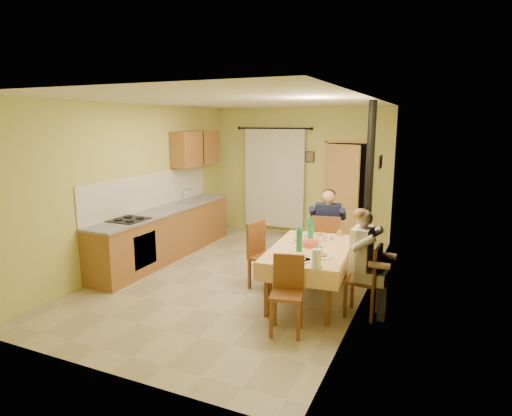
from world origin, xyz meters
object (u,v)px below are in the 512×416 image
at_px(chair_far, 326,257).
at_px(chair_left, 266,269).
at_px(stove_flue, 367,219).
at_px(dining_table, 310,273).
at_px(chair_near, 287,310).
at_px(chair_right, 363,294).
at_px(man_far, 328,222).
at_px(man_right, 364,251).

distance_m(chair_far, chair_left, 1.17).
bearing_deg(stove_flue, chair_far, 170.53).
relative_size(dining_table, stove_flue, 0.66).
height_order(dining_table, stove_flue, stove_flue).
distance_m(chair_near, chair_right, 1.12).
bearing_deg(chair_left, stove_flue, 134.17).
bearing_deg(chair_far, chair_left, -134.57).
xyz_separation_m(chair_left, man_far, (0.68, 0.96, 0.59)).
bearing_deg(chair_far, chair_right, -66.48).
bearing_deg(stove_flue, chair_left, -147.77).
xyz_separation_m(dining_table, man_far, (-0.05, 1.11, 0.50)).
xyz_separation_m(chair_near, stove_flue, (0.56, 2.06, 0.74)).
distance_m(dining_table, man_right, 0.96).
distance_m(chair_left, man_far, 1.32).
relative_size(chair_far, man_far, 0.73).
height_order(chair_far, stove_flue, stove_flue).
xyz_separation_m(chair_far, man_far, (-0.00, 0.02, 0.59)).
height_order(chair_near, chair_left, chair_left).
distance_m(dining_table, man_far, 1.22).
xyz_separation_m(chair_left, stove_flue, (1.33, 0.84, 0.73)).
distance_m(chair_near, man_right, 1.26).
height_order(chair_far, chair_right, chair_far).
bearing_deg(chair_far, man_right, -66.88).
distance_m(chair_left, man_right, 1.67).
distance_m(chair_far, man_far, 0.59).
distance_m(chair_near, chair_left, 1.45).
bearing_deg(dining_table, man_far, 88.12).
distance_m(dining_table, chair_left, 0.75).
height_order(chair_right, man_right, man_right).
xyz_separation_m(chair_far, chair_near, (0.09, -2.17, -0.00)).
relative_size(man_far, man_right, 1.00).
bearing_deg(chair_near, chair_right, -144.68).
xyz_separation_m(dining_table, chair_far, (-0.05, 1.09, -0.09)).
height_order(chair_far, man_far, man_far).
xyz_separation_m(dining_table, chair_left, (-0.73, 0.15, -0.09)).
distance_m(chair_right, man_right, 0.59).
bearing_deg(stove_flue, dining_table, -121.29).
relative_size(chair_far, chair_near, 1.10).
relative_size(chair_left, stove_flue, 0.36).
xyz_separation_m(chair_near, man_far, (-0.09, 2.18, 0.59)).
height_order(chair_right, man_far, man_far).
xyz_separation_m(chair_right, man_far, (-0.84, 1.35, 0.59)).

